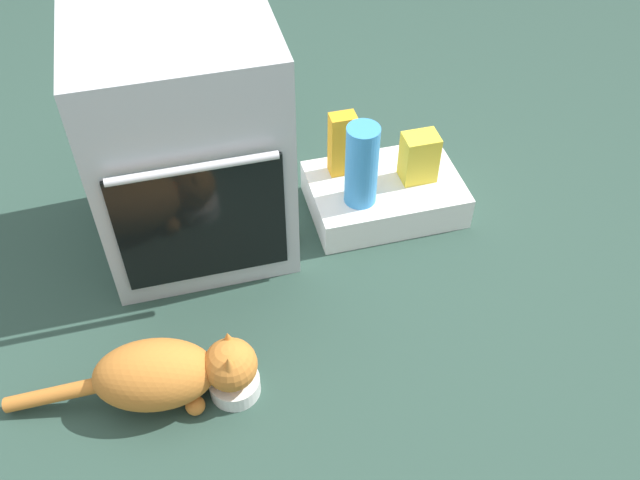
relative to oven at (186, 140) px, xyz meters
The scene contains 8 objects.
ground 0.59m from the oven, 92.01° to the right, with size 8.00×8.00×0.00m, color #284238.
oven is the anchor object (origin of this frame).
pantry_cabinet 0.74m from the oven, ahead, with size 0.53×0.36×0.13m, color white.
food_bowl 0.77m from the oven, 89.54° to the right, with size 0.15×0.15×0.09m.
cat 0.73m from the oven, 104.57° to the right, with size 0.71×0.25×0.22m.
snack_bag 0.80m from the oven, ahead, with size 0.12×0.09×0.18m, color yellow.
juice_carton 0.55m from the oven, ahead, with size 0.09×0.06×0.24m, color orange.
water_bottle 0.57m from the oven, 11.88° to the right, with size 0.11×0.11×0.30m, color #388CD1.
Camera 1 is at (-0.02, -1.36, 1.75)m, focal length 39.17 mm.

